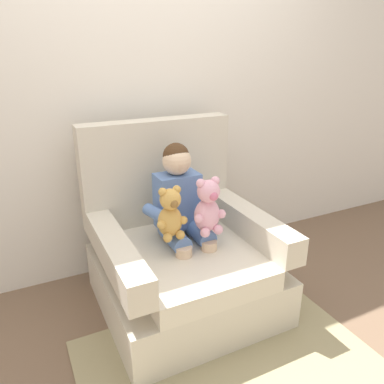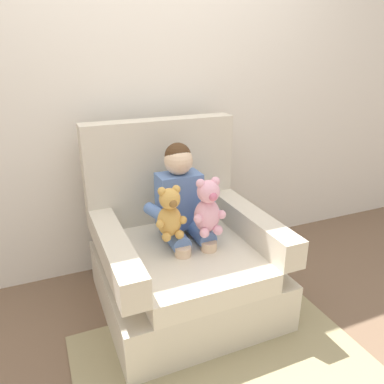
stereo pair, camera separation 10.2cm
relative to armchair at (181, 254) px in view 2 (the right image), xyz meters
name	(u,v)px [view 2 (the right image)]	position (x,y,z in m)	size (l,w,h in m)	color
ground_plane	(185,303)	(0.00, -0.06, -0.32)	(8.00, 8.00, 0.00)	brown
back_wall	(145,82)	(0.00, 0.62, 0.98)	(6.00, 0.10, 2.60)	silver
armchair	(181,254)	(0.00, 0.00, 0.00)	(0.98, 0.98, 1.10)	beige
seated_child	(183,206)	(0.03, 0.02, 0.31)	(0.45, 0.39, 0.82)	#597AB7
plush_pink	(208,208)	(0.10, -0.16, 0.36)	(0.19, 0.16, 0.33)	#EAA8BC
plush_honey	(170,214)	(-0.11, -0.12, 0.35)	(0.18, 0.14, 0.30)	gold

